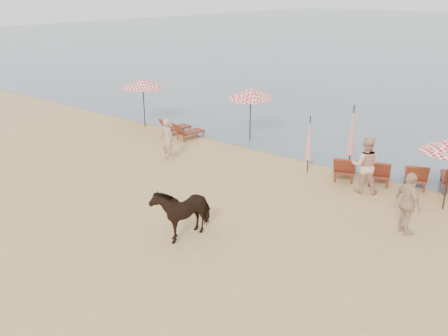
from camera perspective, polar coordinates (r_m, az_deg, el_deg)
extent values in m
plane|color=tan|center=(13.32, -13.86, -10.20)|extent=(120.00, 120.00, 0.00)
cube|color=maroon|center=(23.77, -5.36, 4.61)|extent=(0.78, 1.35, 0.07)
cube|color=maroon|center=(23.32, -6.72, 4.91)|extent=(0.65, 0.50, 0.56)
cube|color=maroon|center=(23.00, -3.86, 4.14)|extent=(0.78, 1.35, 0.07)
cube|color=maroon|center=(22.54, -5.23, 4.44)|extent=(0.65, 0.50, 0.56)
cube|color=maroon|center=(18.76, 13.74, 0.11)|extent=(1.19, 1.68, 0.09)
cube|color=maroon|center=(17.88, 13.54, 0.19)|extent=(0.84, 0.71, 0.67)
cube|color=maroon|center=(18.71, 17.39, -0.30)|extent=(1.19, 1.68, 0.09)
cube|color=maroon|center=(17.83, 17.38, -0.23)|extent=(0.84, 0.71, 0.67)
cube|color=maroon|center=(18.74, 21.05, -0.70)|extent=(1.19, 1.68, 0.09)
cube|color=maroon|center=(17.86, 21.21, -0.66)|extent=(0.84, 0.71, 0.67)
cylinder|color=black|center=(25.12, -9.14, 7.16)|extent=(0.05, 0.05, 2.23)
cone|color=red|center=(24.91, -9.27, 9.54)|extent=(2.13, 2.13, 0.46)
sphere|color=black|center=(24.88, -9.30, 10.00)|extent=(0.08, 0.08, 0.08)
cylinder|color=black|center=(22.64, 3.02, 5.97)|extent=(0.05, 0.05, 2.22)
cone|color=red|center=(22.41, 3.07, 8.60)|extent=(1.96, 2.00, 0.67)
sphere|color=black|center=(22.37, 3.08, 9.12)|extent=(0.08, 0.08, 0.08)
cylinder|color=black|center=(16.80, 24.22, -0.93)|extent=(0.05, 0.05, 2.16)
cylinder|color=black|center=(18.70, 9.67, 2.63)|extent=(0.05, 0.05, 2.18)
cone|color=red|center=(18.62, 9.71, 3.40)|extent=(0.27, 0.27, 1.64)
cylinder|color=black|center=(19.32, 14.36, 3.36)|extent=(0.05, 0.05, 2.51)
cone|color=red|center=(19.24, 14.44, 4.22)|extent=(0.31, 0.31, 1.88)
imported|color=black|center=(13.93, -4.78, -4.81)|extent=(0.94, 1.81, 1.48)
imported|color=tan|center=(20.05, -6.45, 3.28)|extent=(0.66, 0.46, 1.72)
imported|color=#DEA38A|center=(17.31, 15.85, 0.32)|extent=(1.17, 1.07, 1.95)
imported|color=tan|center=(14.79, 20.30, -3.84)|extent=(1.12, 0.98, 1.82)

